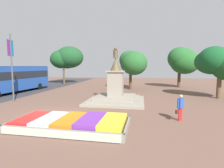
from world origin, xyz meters
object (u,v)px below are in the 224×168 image
object	(u,v)px
pedestrian_with_handbag	(180,106)
statue_monument	(116,92)
flower_planter	(73,123)
banner_pole	(12,65)
city_bus	(11,78)

from	to	relation	value
pedestrian_with_handbag	statue_monument	bearing A→B (deg)	133.39
flower_planter	pedestrian_with_handbag	size ratio (longest dim) A/B	3.88
banner_pole	city_bus	world-z (taller)	banner_pole
flower_planter	banner_pole	distance (m)	10.64
statue_monument	city_bus	size ratio (longest dim) A/B	0.44
city_bus	pedestrian_with_handbag	size ratio (longest dim) A/B	7.36
city_bus	pedestrian_with_handbag	bearing A→B (deg)	-24.01
statue_monument	pedestrian_with_handbag	world-z (taller)	statue_monument
city_bus	banner_pole	bearing A→B (deg)	-49.13
flower_planter	pedestrian_with_handbag	distance (m)	6.52
flower_planter	banner_pole	xyz separation A→B (m)	(-8.30, 5.81, 3.23)
statue_monument	banner_pole	bearing A→B (deg)	-170.86
flower_planter	pedestrian_with_handbag	xyz separation A→B (m)	(6.06, 2.31, 0.66)
city_bus	pedestrian_with_handbag	distance (m)	20.21
statue_monument	city_bus	distance (m)	14.06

